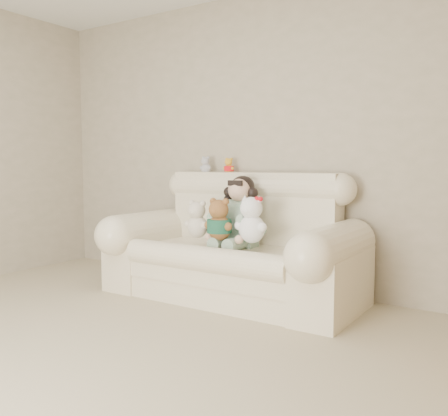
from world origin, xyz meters
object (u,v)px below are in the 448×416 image
at_px(brown_teddy, 219,215).
at_px(white_cat, 252,215).
at_px(sofa, 231,236).
at_px(cream_teddy, 197,216).
at_px(seated_child, 240,211).

distance_m(brown_teddy, white_cat, 0.28).
xyz_separation_m(sofa, cream_teddy, (-0.24, -0.14, 0.16)).
bearing_deg(white_cat, sofa, 160.81).
distance_m(sofa, seated_child, 0.22).
bearing_deg(sofa, seated_child, 64.86).
relative_size(sofa, cream_teddy, 5.85).
xyz_separation_m(white_cat, cream_teddy, (-0.50, -0.02, -0.03)).
bearing_deg(cream_teddy, brown_teddy, -3.42).
height_order(sofa, white_cat, sofa).
bearing_deg(seated_child, cream_teddy, -144.16).
bearing_deg(white_cat, cream_teddy, -173.21).
distance_m(seated_child, white_cat, 0.30).
bearing_deg(cream_teddy, white_cat, 3.96).
xyz_separation_m(seated_child, brown_teddy, (-0.04, -0.24, -0.02)).
bearing_deg(cream_teddy, seated_child, 40.22).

